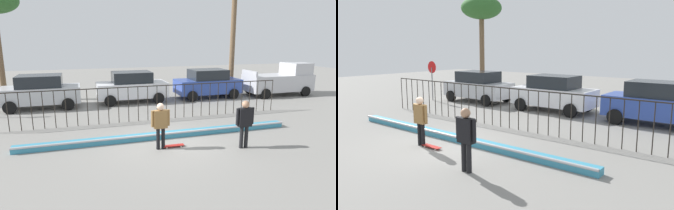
# 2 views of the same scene
# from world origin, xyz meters

# --- Properties ---
(ground_plane) EXTENTS (60.00, 60.00, 0.00)m
(ground_plane) POSITION_xyz_m (0.00, 0.00, 0.00)
(ground_plane) COLOR gray
(bowl_coping_ledge) EXTENTS (11.00, 0.41, 0.27)m
(bowl_coping_ledge) POSITION_xyz_m (0.00, 0.69, 0.12)
(bowl_coping_ledge) COLOR teal
(bowl_coping_ledge) RESTS_ON ground
(perimeter_fence) EXTENTS (14.04, 0.04, 1.70)m
(perimeter_fence) POSITION_xyz_m (0.00, 3.38, 1.06)
(perimeter_fence) COLOR black
(perimeter_fence) RESTS_ON ground
(skateboarder) EXTENTS (0.68, 0.26, 1.69)m
(skateboarder) POSITION_xyz_m (-0.42, -0.42, 1.01)
(skateboarder) COLOR black
(skateboarder) RESTS_ON ground
(skateboard) EXTENTS (0.80, 0.20, 0.07)m
(skateboard) POSITION_xyz_m (0.07, -0.40, 0.06)
(skateboard) COLOR #A51E19
(skateboard) RESTS_ON ground
(camera_operator) EXTENTS (0.71, 0.27, 1.75)m
(camera_operator) POSITION_xyz_m (2.49, -1.19, 1.05)
(camera_operator) COLOR black
(camera_operator) RESTS_ON ground
(parked_car_silver) EXTENTS (4.30, 2.12, 1.90)m
(parked_car_silver) POSITION_xyz_m (-5.22, 7.66, 0.97)
(parked_car_silver) COLOR #B7BABF
(parked_car_silver) RESTS_ON ground
(parked_car_white) EXTENTS (4.30, 2.12, 1.90)m
(parked_car_white) POSITION_xyz_m (0.03, 7.82, 0.97)
(parked_car_white) COLOR silver
(parked_car_white) RESTS_ON ground
(parked_car_blue) EXTENTS (4.30, 2.12, 1.90)m
(parked_car_blue) POSITION_xyz_m (5.14, 7.74, 0.97)
(parked_car_blue) COLOR #2D479E
(parked_car_blue) RESTS_ON ground
(pickup_truck) EXTENTS (4.70, 2.12, 2.24)m
(pickup_truck) POSITION_xyz_m (10.44, 7.09, 1.04)
(pickup_truck) COLOR #B7B7BC
(pickup_truck) RESTS_ON ground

